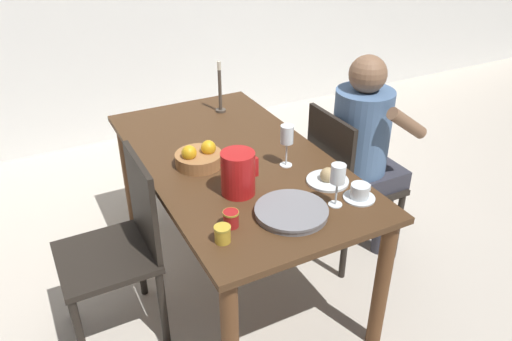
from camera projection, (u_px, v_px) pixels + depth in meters
The scene contains 15 objects.
ground_plane at pixel (236, 272), 2.83m from camera, with size 20.00×20.00×0.00m, color beige.
dining_table at pixel (234, 176), 2.51m from camera, with size 0.87×1.60×0.74m.
chair_person_side at pixel (346, 181), 2.74m from camera, with size 0.42×0.42×0.91m.
chair_opposite at pixel (120, 246), 2.25m from camera, with size 0.42×0.42×0.91m.
person_seated at pixel (365, 144), 2.65m from camera, with size 0.39×0.41×1.20m.
red_pitcher at pixel (238, 173), 2.13m from camera, with size 0.17×0.15×0.20m.
wine_glass_water at pixel (287, 136), 2.32m from camera, with size 0.06×0.06×0.21m.
wine_glass_juice at pixel (338, 176), 2.03m from camera, with size 0.06×0.06×0.19m.
teacup_near_person at pixel (360, 193), 2.13m from camera, with size 0.14×0.14×0.07m.
serving_tray at pixel (291, 212), 2.03m from camera, with size 0.30×0.30×0.03m.
bread_plate at pixel (328, 178), 2.25m from camera, with size 0.19×0.19×0.07m.
jam_jar_amber at pixel (223, 233), 1.87m from camera, with size 0.06×0.06×0.07m.
jam_jar_red at pixel (231, 218), 1.95m from camera, with size 0.06×0.06×0.07m.
fruit_bowl at pixel (199, 157), 2.38m from camera, with size 0.23×0.23×0.12m.
candlestick_tall at pixel (220, 93), 2.90m from camera, with size 0.06×0.06×0.31m.
Camera 1 is at (-0.90, -1.97, 1.91)m, focal length 35.00 mm.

